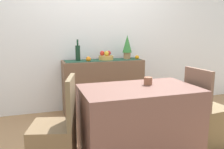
% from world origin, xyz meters
% --- Properties ---
extents(ground_plane, '(6.40, 6.40, 0.02)m').
position_xyz_m(ground_plane, '(0.00, 0.00, -0.01)').
color(ground_plane, '#9F7751').
rests_on(ground_plane, ground).
extents(room_wall_rear, '(6.40, 0.06, 2.70)m').
position_xyz_m(room_wall_rear, '(0.00, 1.18, 1.35)').
color(room_wall_rear, white).
rests_on(room_wall_rear, ground).
extents(sideboard_console, '(1.27, 0.42, 0.84)m').
position_xyz_m(sideboard_console, '(0.06, 0.92, 0.42)').
color(sideboard_console, brown).
rests_on(sideboard_console, ground).
extents(table_runner, '(1.19, 0.32, 0.01)m').
position_xyz_m(table_runner, '(0.06, 0.92, 0.85)').
color(table_runner, '#244A37').
rests_on(table_runner, sideboard_console).
extents(fruit_bowl, '(0.23, 0.23, 0.06)m').
position_xyz_m(fruit_bowl, '(0.12, 0.92, 0.88)').
color(fruit_bowl, gold).
rests_on(fruit_bowl, table_runner).
extents(apple_front, '(0.08, 0.08, 0.08)m').
position_xyz_m(apple_front, '(0.07, 0.96, 0.95)').
color(apple_front, red).
rests_on(apple_front, fruit_bowl).
extents(apple_rear, '(0.08, 0.08, 0.08)m').
position_xyz_m(apple_rear, '(0.12, 0.90, 0.95)').
color(apple_rear, gold).
rests_on(apple_rear, fruit_bowl).
extents(apple_center, '(0.07, 0.07, 0.07)m').
position_xyz_m(apple_center, '(0.17, 0.97, 0.95)').
color(apple_center, red).
rests_on(apple_center, fruit_bowl).
extents(wine_bottle, '(0.07, 0.07, 0.33)m').
position_xyz_m(wine_bottle, '(-0.33, 0.92, 0.97)').
color(wine_bottle, '#14331F').
rests_on(wine_bottle, sideboard_console).
extents(potted_plant, '(0.15, 0.15, 0.39)m').
position_xyz_m(potted_plant, '(0.47, 0.92, 1.06)').
color(potted_plant, '#A67B4F').
rests_on(potted_plant, sideboard_console).
extents(orange_loose_near_bowl, '(0.08, 0.08, 0.08)m').
position_xyz_m(orange_loose_near_bowl, '(-0.19, 0.83, 0.88)').
color(orange_loose_near_bowl, orange).
rests_on(orange_loose_near_bowl, sideboard_console).
extents(orange_loose_far, '(0.07, 0.07, 0.07)m').
position_xyz_m(orange_loose_far, '(0.63, 0.86, 0.88)').
color(orange_loose_far, orange).
rests_on(orange_loose_far, sideboard_console).
extents(dining_table, '(1.19, 0.70, 0.74)m').
position_xyz_m(dining_table, '(0.05, -0.52, 0.37)').
color(dining_table, brown).
rests_on(dining_table, ground).
extents(coffee_cup, '(0.09, 0.09, 0.08)m').
position_xyz_m(coffee_cup, '(0.18, -0.43, 0.78)').
color(coffee_cup, brown).
rests_on(coffee_cup, dining_table).
extents(chair_near_window, '(0.49, 0.49, 0.90)m').
position_xyz_m(chair_near_window, '(-0.81, -0.52, 0.27)').
color(chair_near_window, brown).
rests_on(chair_near_window, ground).
extents(chair_by_corner, '(0.44, 0.44, 0.90)m').
position_xyz_m(chair_by_corner, '(0.90, -0.52, 0.27)').
color(chair_by_corner, brown).
rests_on(chair_by_corner, ground).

